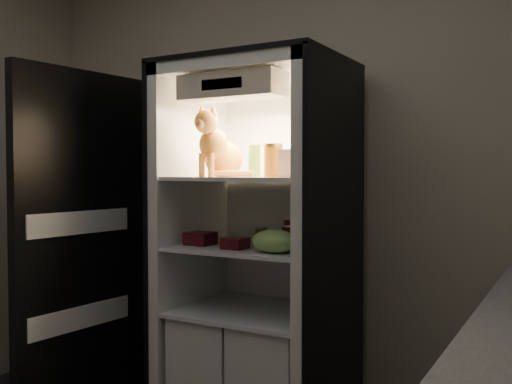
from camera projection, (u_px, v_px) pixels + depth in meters
room_shell at (38, 72)px, 1.74m from camera, size 3.60×3.60×3.60m
refrigerator at (260, 272)px, 2.97m from camera, size 0.90×0.72×1.88m
fridge_door at (85, 247)px, 3.04m from camera, size 0.13×0.87×1.85m
tabby_cat at (219, 150)px, 2.90m from camera, size 0.30×0.34×0.36m
parmesan_shaker at (254, 161)px, 2.92m from camera, size 0.06×0.06×0.16m
mayo_tub at (285, 163)px, 2.97m from camera, size 0.10×0.10×0.14m
salsa_jar at (273, 160)px, 2.76m from camera, size 0.09×0.09×0.16m
pepper_jar at (316, 156)px, 2.84m from camera, size 0.13×0.13×0.21m
cream_carton at (289, 164)px, 2.65m from camera, size 0.07×0.07×0.13m
soda_can_a at (291, 232)px, 2.93m from camera, size 0.07×0.07×0.13m
soda_can_b at (309, 237)px, 2.75m from camera, size 0.07×0.07×0.12m
soda_can_c at (288, 238)px, 2.76m from camera, size 0.06×0.06×0.11m
condiment_jar at (261, 235)px, 2.98m from camera, size 0.07×0.07×0.09m
grape_bag at (274, 241)px, 2.63m from camera, size 0.22×0.16×0.11m
berry_box_left at (200, 238)px, 2.92m from camera, size 0.13×0.13×0.07m
berry_box_right at (235, 243)px, 2.77m from camera, size 0.11×0.11×0.05m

